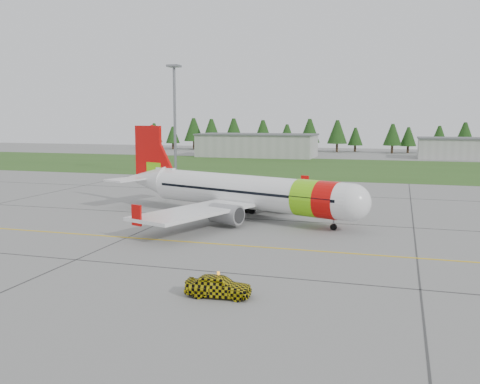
% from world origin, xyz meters
% --- Properties ---
extents(ground, '(320.00, 320.00, 0.00)m').
position_xyz_m(ground, '(0.00, 0.00, 0.00)').
color(ground, gray).
rests_on(ground, ground).
extents(aircraft, '(31.20, 29.63, 9.82)m').
position_xyz_m(aircraft, '(-7.81, 20.45, 2.83)').
color(aircraft, white).
rests_on(aircraft, ground).
extents(follow_me_car, '(1.51, 1.74, 4.06)m').
position_xyz_m(follow_me_car, '(-1.80, -4.88, 2.03)').
color(follow_me_car, yellow).
rests_on(follow_me_car, ground).
extents(service_van, '(1.68, 1.63, 3.85)m').
position_xyz_m(service_van, '(-15.33, 47.38, 1.92)').
color(service_van, silver).
rests_on(service_van, ground).
extents(grass_strip, '(320.00, 50.00, 0.03)m').
position_xyz_m(grass_strip, '(0.00, 82.00, 0.01)').
color(grass_strip, '#30561E').
rests_on(grass_strip, ground).
extents(taxi_guideline, '(120.00, 0.25, 0.02)m').
position_xyz_m(taxi_guideline, '(0.00, 8.00, 0.01)').
color(taxi_guideline, gold).
rests_on(taxi_guideline, ground).
extents(hangar_west, '(32.00, 14.00, 6.00)m').
position_xyz_m(hangar_west, '(-30.00, 110.00, 3.00)').
color(hangar_west, '#A8A8A3').
rests_on(hangar_west, ground).
extents(hangar_east, '(24.00, 12.00, 5.20)m').
position_xyz_m(hangar_east, '(25.00, 118.00, 2.60)').
color(hangar_east, '#A8A8A3').
rests_on(hangar_east, ground).
extents(floodlight_mast, '(0.50, 0.50, 20.00)m').
position_xyz_m(floodlight_mast, '(-32.00, 58.00, 10.00)').
color(floodlight_mast, slate).
rests_on(floodlight_mast, ground).
extents(treeline, '(160.00, 8.00, 10.00)m').
position_xyz_m(treeline, '(0.00, 138.00, 5.00)').
color(treeline, '#1C3F14').
rests_on(treeline, ground).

